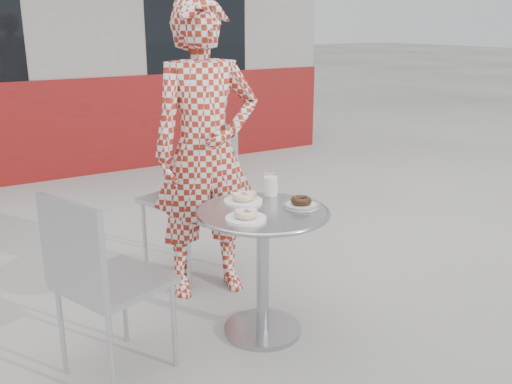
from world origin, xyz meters
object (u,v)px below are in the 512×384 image
plate_checker (301,203)px  milk_cup (271,185)px  bistro_table (263,241)px  plate_near (246,216)px  seated_person (206,151)px  plate_far (244,198)px  chair_far (190,228)px  chair_left (115,319)px

plate_checker → milk_cup: bearing=97.8°
bistro_table → plate_checker: bearing=-12.7°
plate_near → milk_cup: bearing=40.3°
seated_person → plate_far: (-0.01, -0.44, -0.16)m
chair_far → plate_checker: chair_far is taller
bistro_table → milk_cup: size_ratio=5.31×
chair_left → plate_far: (0.74, 0.11, 0.42)m
plate_checker → chair_left: bearing=174.0°
seated_person → chair_left: bearing=-133.0°
chair_left → chair_far: bearing=-62.6°
chair_left → seated_person: bearing=-73.9°
chair_far → plate_far: size_ratio=4.83×
milk_cup → plate_checker: bearing=-82.2°
seated_person → plate_near: bearing=-90.8°
chair_far → seated_person: bearing=67.7°
seated_person → milk_cup: seated_person is taller
bistro_table → chair_left: chair_left is taller
plate_far → plate_checker: (0.21, -0.21, -0.01)m
plate_near → milk_cup: milk_cup is taller
plate_near → bistro_table: bearing=27.7°
bistro_table → seated_person: size_ratio=0.39×
plate_near → plate_checker: size_ratio=1.04×
bistro_table → seated_person: 0.69m
plate_near → milk_cup: size_ratio=1.53×
seated_person → plate_far: seated_person is taller
plate_far → plate_near: size_ratio=1.03×
seated_person → plate_far: 0.47m
bistro_table → plate_near: (-0.14, -0.07, 0.18)m
plate_far → plate_near: (-0.13, -0.24, -0.00)m
bistro_table → plate_near: plate_near is taller
milk_cup → chair_far: bearing=102.4°
plate_checker → milk_cup: 0.24m
bistro_table → milk_cup: 0.33m
plate_far → plate_near: bearing=-118.4°
plate_far → plate_near: plate_far is taller
seated_person → plate_checker: (0.20, -0.65, -0.16)m
plate_checker → milk_cup: milk_cup is taller
chair_far → milk_cup: bearing=82.7°
chair_far → seated_person: (-0.01, -0.28, 0.55)m
chair_left → plate_far: bearing=-101.7°
chair_far → plate_near: size_ratio=4.95×
bistro_table → chair_far: 0.91m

